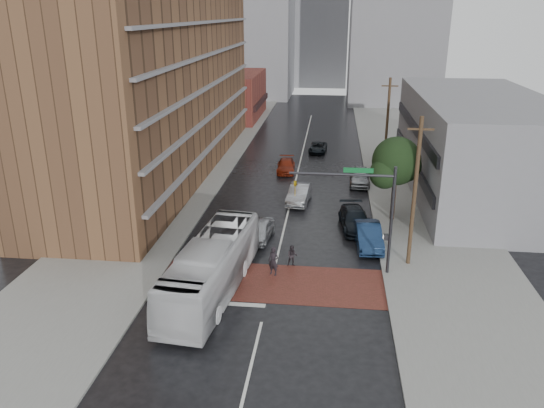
% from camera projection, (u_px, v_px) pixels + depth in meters
% --- Properties ---
extents(ground, '(160.00, 160.00, 0.00)m').
position_uv_depth(ground, '(270.00, 287.00, 32.62)').
color(ground, black).
rests_on(ground, ground).
extents(crosswalk, '(14.00, 5.00, 0.02)m').
position_uv_depth(crosswalk, '(271.00, 283.00, 33.09)').
color(crosswalk, maroon).
rests_on(crosswalk, ground).
extents(sidewalk_west, '(9.00, 90.00, 0.15)m').
position_uv_depth(sidewalk_west, '(192.00, 168.00, 57.16)').
color(sidewalk_west, gray).
rests_on(sidewalk_west, ground).
extents(sidewalk_east, '(9.00, 90.00, 0.15)m').
position_uv_depth(sidewalk_east, '(409.00, 175.00, 54.70)').
color(sidewalk_east, gray).
rests_on(sidewalk_east, ground).
extents(apartment_block, '(10.00, 44.00, 28.00)m').
position_uv_depth(apartment_block, '(157.00, 33.00, 51.73)').
color(apartment_block, brown).
rests_on(apartment_block, ground).
extents(storefront_west, '(8.00, 16.00, 7.00)m').
position_uv_depth(storefront_west, '(234.00, 96.00, 83.11)').
color(storefront_west, brown).
rests_on(storefront_west, ground).
extents(building_east, '(11.00, 26.00, 9.00)m').
position_uv_depth(building_east, '(476.00, 146.00, 47.99)').
color(building_east, slate).
rests_on(building_east, ground).
extents(distant_tower_west, '(18.00, 16.00, 32.00)m').
position_uv_depth(distant_tower_west, '(245.00, 11.00, 101.45)').
color(distant_tower_west, slate).
rests_on(distant_tower_west, ground).
extents(distant_tower_center, '(12.00, 10.00, 24.00)m').
position_uv_depth(distant_tower_center, '(320.00, 30.00, 117.19)').
color(distant_tower_center, slate).
rests_on(distant_tower_center, ground).
extents(street_tree, '(4.20, 4.10, 6.90)m').
position_uv_depth(street_tree, '(396.00, 164.00, 41.32)').
color(street_tree, '#332319').
rests_on(street_tree, ground).
extents(signal_mast, '(6.50, 0.30, 7.20)m').
position_uv_depth(signal_mast, '(369.00, 204.00, 32.71)').
color(signal_mast, '#2D2D33').
rests_on(signal_mast, ground).
extents(utility_pole_near, '(1.60, 0.26, 10.00)m').
position_uv_depth(utility_pole_near, '(415.00, 192.00, 33.66)').
color(utility_pole_near, '#473321').
rests_on(utility_pole_near, ground).
extents(utility_pole_far, '(1.60, 0.26, 10.00)m').
position_uv_depth(utility_pole_far, '(387.00, 128.00, 52.32)').
color(utility_pole_far, '#473321').
rests_on(utility_pole_far, ground).
extents(transit_bus, '(4.02, 12.41, 3.39)m').
position_uv_depth(transit_bus, '(212.00, 267.00, 31.43)').
color(transit_bus, silver).
rests_on(transit_bus, ground).
extents(pedestrian_a, '(0.82, 0.69, 1.92)m').
position_uv_depth(pedestrian_a, '(273.00, 261.00, 33.79)').
color(pedestrian_a, black).
rests_on(pedestrian_a, ground).
extents(pedestrian_b, '(0.74, 0.60, 1.46)m').
position_uv_depth(pedestrian_b, '(292.00, 256.00, 35.05)').
color(pedestrian_b, '#262125').
rests_on(pedestrian_b, ground).
extents(car_travel_a, '(2.12, 4.26, 1.39)m').
position_uv_depth(car_travel_a, '(260.00, 230.00, 39.21)').
color(car_travel_a, '#B4B7BD').
rests_on(car_travel_a, ground).
extents(car_travel_b, '(2.19, 5.02, 1.61)m').
position_uv_depth(car_travel_b, '(299.00, 194.00, 46.73)').
color(car_travel_b, '#9FA1A6').
rests_on(car_travel_b, ground).
extents(car_travel_c, '(2.03, 4.55, 1.30)m').
position_uv_depth(car_travel_c, '(286.00, 166.00, 55.81)').
color(car_travel_c, maroon).
rests_on(car_travel_c, ground).
extents(suv_travel, '(2.25, 4.34, 1.17)m').
position_uv_depth(suv_travel, '(318.00, 147.00, 63.56)').
color(suv_travel, black).
rests_on(suv_travel, ground).
extents(car_parked_near, '(2.05, 5.09, 1.64)m').
position_uv_depth(car_parked_near, '(368.00, 236.00, 37.99)').
color(car_parked_near, '#142848').
rests_on(car_parked_near, ground).
extents(car_parked_mid, '(2.69, 5.46, 1.53)m').
position_uv_depth(car_parked_mid, '(355.00, 219.00, 41.11)').
color(car_parked_mid, black).
rests_on(car_parked_mid, ground).
extents(car_parked_far, '(2.11, 4.88, 1.64)m').
position_uv_depth(car_parked_far, '(360.00, 176.00, 51.61)').
color(car_parked_far, '#929599').
rests_on(car_parked_far, ground).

